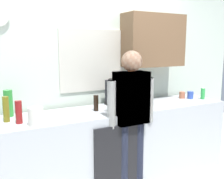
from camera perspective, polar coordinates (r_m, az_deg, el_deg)
kitchen_counter at (r=3.20m, az=1.18°, el=-12.19°), size 2.92×0.64×0.92m
dishwasher_panel at (r=2.88m, az=1.37°, el=-15.81°), size 0.56×0.02×0.83m
back_wall_assembly at (r=3.38m, az=-0.87°, el=4.70°), size 4.52×0.42×2.60m
coffee_maker at (r=3.23m, az=0.44°, el=-0.81°), size 0.20×0.20×0.33m
bottle_clear_soda at (r=2.90m, az=-21.87°, el=-2.83°), size 0.09×0.09×0.28m
bottle_red_vinegar at (r=2.61m, az=-19.86°, el=-4.70°), size 0.06×0.06×0.22m
bottle_olive_oil at (r=2.71m, az=-22.33°, el=-4.03°), size 0.06×0.06×0.25m
bottle_dark_sauce at (r=2.94m, az=-3.55°, el=-2.99°), size 0.06×0.06×0.18m
bottle_green_wine at (r=3.23m, az=5.70°, el=-0.80°), size 0.07×0.07×0.30m
cup_blue_mug at (r=3.79m, az=16.88°, el=-1.18°), size 0.08×0.08×0.10m
cup_terracotta_mug at (r=3.78m, az=15.20°, el=-1.18°), size 0.08×0.08×0.09m
mixing_bowl at (r=2.96m, az=6.36°, el=-3.92°), size 0.22×0.22×0.08m
dish_soap at (r=3.80m, az=19.38°, el=-0.83°), size 0.06×0.06×0.18m
storage_canister at (r=2.51m, az=-16.47°, el=-5.69°), size 0.14×0.14×0.17m
person_at_sink at (r=2.81m, az=4.22°, el=-4.86°), size 0.57×0.22×1.60m
person_guest at (r=2.81m, az=4.22°, el=-4.86°), size 0.57×0.22×1.60m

